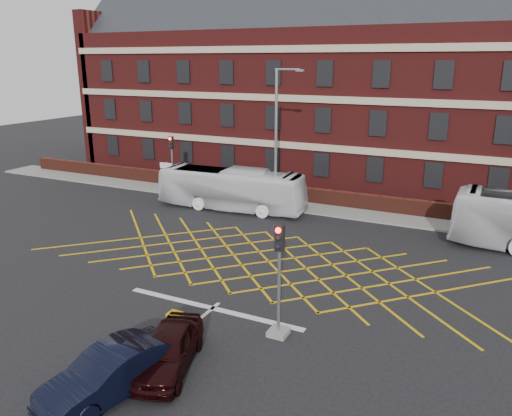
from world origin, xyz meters
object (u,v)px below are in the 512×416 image
at_px(traffic_light_far, 173,170).
at_px(direction_signs, 166,172).
at_px(car_maroon, 168,349).
at_px(utility_cabinet, 175,323).
at_px(car_navy, 111,372).
at_px(traffic_light_near, 279,291).
at_px(street_lamp, 277,166).
at_px(bus_left, 231,189).

relative_size(traffic_light_far, direction_signs, 1.94).
xyz_separation_m(car_maroon, utility_cabinet, (-1.05, 1.89, -0.27)).
xyz_separation_m(car_navy, traffic_light_near, (3.18, 5.27, 1.02)).
distance_m(traffic_light_far, direction_signs, 1.09).
height_order(traffic_light_far, direction_signs, traffic_light_far).
height_order(direction_signs, utility_cabinet, direction_signs).
distance_m(street_lamp, direction_signs, 10.73).
distance_m(traffic_light_near, direction_signs, 22.92).
xyz_separation_m(bus_left, car_maroon, (6.85, -16.90, -0.72)).
relative_size(traffic_light_near, direction_signs, 1.94).
height_order(traffic_light_near, street_lamp, street_lamp).
height_order(car_navy, traffic_light_near, traffic_light_near).
bearing_deg(utility_cabinet, direction_signs, 126.33).
relative_size(traffic_light_near, utility_cabinet, 5.18).
distance_m(bus_left, traffic_light_near, 16.38).
height_order(traffic_light_near, direction_signs, traffic_light_near).
bearing_deg(utility_cabinet, traffic_light_far, 125.07).
bearing_deg(traffic_light_far, car_navy, -59.44).
xyz_separation_m(car_navy, street_lamp, (-2.89, 18.95, 2.47)).
relative_size(car_navy, traffic_light_near, 1.05).
bearing_deg(bus_left, traffic_light_far, 67.97).
xyz_separation_m(car_maroon, street_lamp, (-3.64, 17.10, 2.52)).
relative_size(traffic_light_far, street_lamp, 0.46).
bearing_deg(street_lamp, direction_signs, 167.23).
relative_size(street_lamp, direction_signs, 4.20).
bearing_deg(bus_left, car_navy, -165.42).
relative_size(car_navy, utility_cabinet, 5.44).
xyz_separation_m(bus_left, street_lamp, (3.21, 0.20, 1.80)).
bearing_deg(bus_left, car_maroon, -161.40).
bearing_deg(traffic_light_near, utility_cabinet, -156.40).
height_order(car_maroon, street_lamp, street_lamp).
bearing_deg(traffic_light_far, traffic_light_near, -45.14).
height_order(traffic_light_far, street_lamp, street_lamp).
relative_size(bus_left, car_navy, 2.25).
distance_m(traffic_light_far, street_lamp, 9.70).
distance_m(car_maroon, traffic_light_near, 4.34).
distance_m(street_lamp, utility_cabinet, 15.68).
relative_size(direction_signs, utility_cabinet, 2.67).
bearing_deg(bus_left, street_lamp, -89.83).
xyz_separation_m(traffic_light_far, utility_cabinet, (11.99, -17.08, -1.35)).
xyz_separation_m(traffic_light_far, direction_signs, (-0.91, 0.46, -0.39)).
relative_size(bus_left, direction_signs, 4.60).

